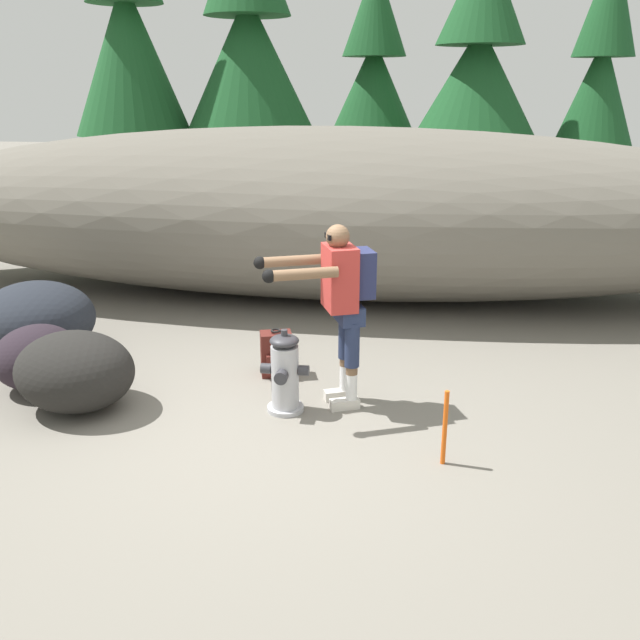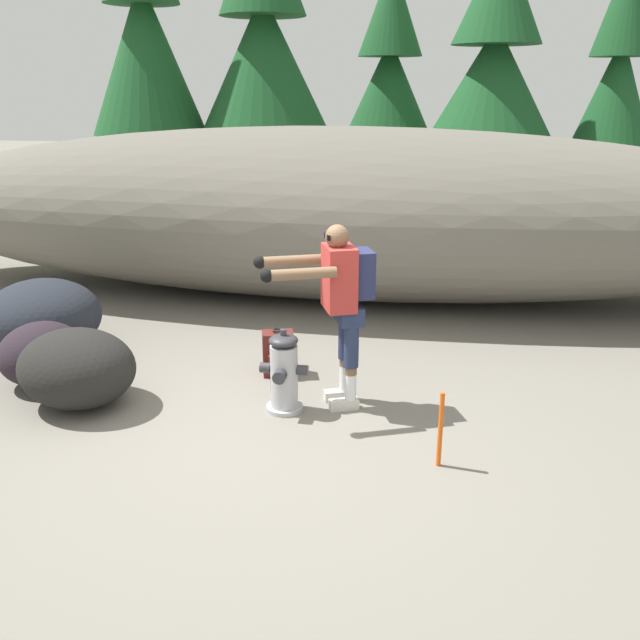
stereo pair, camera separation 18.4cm
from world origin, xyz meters
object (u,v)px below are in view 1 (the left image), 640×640
Objects in this scene: boulder_large at (36,319)px; boulder_small at (37,357)px; utility_worker at (341,294)px; boulder_mid at (75,371)px; fire_hydrant at (285,374)px; survey_stake at (445,428)px; spare_backpack at (276,354)px.

boulder_large is 0.89m from boulder_small.
utility_worker reaches higher than boulder_small.
utility_worker is 2.42m from boulder_mid.
boulder_mid is (-1.83, -0.19, 0.00)m from fire_hydrant.
utility_worker is at bearing 9.25° from boulder_mid.
boulder_mid is 1.78× the size of survey_stake.
utility_worker is at bearing 22.12° from fire_hydrant.
fire_hydrant is 0.85m from utility_worker.
fire_hydrant is 1.25× the size of survey_stake.
boulder_large reaches higher than boulder_mid.
fire_hydrant is 2.40m from boulder_small.
fire_hydrant is at bearing -4.46° from boulder_small.
boulder_large is 1.13× the size of boulder_mid.
boulder_small is at bearing 146.60° from boulder_mid.
boulder_mid is at bearing -75.58° from spare_backpack.
boulder_large is at bearing 131.00° from boulder_mid.
boulder_small is at bearing 166.43° from survey_stake.
boulder_large is 1.49× the size of boulder_small.
survey_stake is at bearing 112.75° from utility_worker.
survey_stake is at bearing 30.66° from spare_backpack.
utility_worker is 1.35× the size of boulder_large.
fire_hydrant is 1.52m from survey_stake.
spare_backpack is at bearing 14.77° from boulder_small.
boulder_mid is (-1.60, -0.95, 0.13)m from spare_backpack.
boulder_large reaches higher than spare_backpack.
survey_stake is at bearing -13.57° from boulder_small.
boulder_mid is 3.22m from survey_stake.
boulder_small is 3.85m from survey_stake.
boulder_large is 2.01× the size of survey_stake.
utility_worker is 1.53× the size of boulder_mid.
fire_hydrant is 0.70× the size of boulder_mid.
spare_backpack is 1.86m from boulder_mid.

